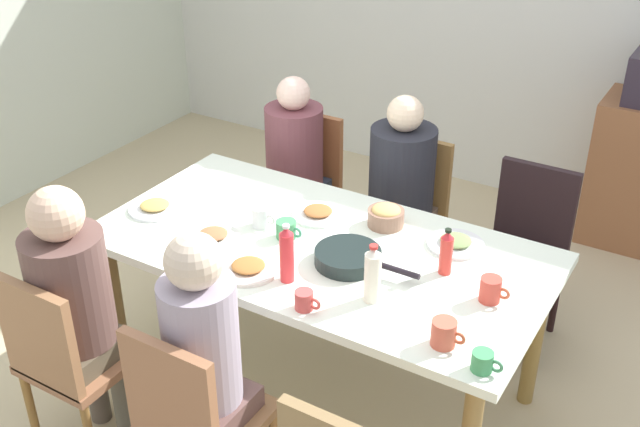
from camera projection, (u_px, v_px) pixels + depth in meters
name	position (u px, v px, depth m)	size (l,w,h in m)	color
ground_plane	(320.00, 383.00, 3.64)	(6.56, 6.56, 0.00)	tan
dining_table	(320.00, 260.00, 3.30)	(1.93, 0.99, 0.77)	white
chair_0	(66.00, 356.00, 3.03)	(0.40, 0.40, 0.90)	brown
person_0	(74.00, 298.00, 2.98)	(0.31, 0.31, 1.22)	brown
chair_1	(406.00, 212.00, 4.04)	(0.40, 0.40, 0.90)	olive
person_1	(400.00, 184.00, 3.88)	(0.33, 0.33, 1.18)	brown
chair_3	(525.00, 245.00, 3.75)	(0.40, 0.40, 0.90)	black
chair_4	(303.00, 184.00, 4.33)	(0.40, 0.40, 0.90)	olive
person_4	(293.00, 159.00, 4.17)	(0.31, 0.31, 1.16)	#253C45
chair_5	(193.00, 417.00, 2.74)	(0.40, 0.40, 0.90)	#895F3D
person_5	(205.00, 356.00, 2.70)	(0.30, 0.30, 1.22)	#504E3C
plate_0	(318.00, 213.00, 3.47)	(0.23, 0.23, 0.04)	white
plate_1	(248.00, 268.00, 3.08)	(0.24, 0.24, 0.04)	silver
plate_2	(155.00, 207.00, 3.52)	(0.24, 0.24, 0.04)	white
plate_3	(213.00, 236.00, 3.29)	(0.23, 0.23, 0.04)	silver
plate_4	(456.00, 243.00, 3.25)	(0.24, 0.24, 0.04)	silver
bowl_0	(386.00, 216.00, 3.38)	(0.16, 0.16, 0.10)	#8F6550
serving_pan	(349.00, 257.00, 3.12)	(0.45, 0.27, 0.06)	black
cup_0	(305.00, 300.00, 2.84)	(0.11, 0.07, 0.08)	#C24744
cup_1	(444.00, 333.00, 2.66)	(0.12, 0.09, 0.10)	#C95640
cup_2	(287.00, 229.00, 3.29)	(0.12, 0.09, 0.08)	#439159
cup_3	(261.00, 216.00, 3.38)	(0.12, 0.08, 0.09)	white
cup_4	(483.00, 362.00, 2.55)	(0.11, 0.07, 0.07)	#3F9357
cup_5	(491.00, 290.00, 2.88)	(0.12, 0.08, 0.10)	#C94336
bottle_0	(373.00, 275.00, 2.86)	(0.06, 0.06, 0.24)	#ECE6CD
bottle_1	(446.00, 253.00, 3.03)	(0.05, 0.05, 0.20)	red
bottle_2	(287.00, 254.00, 2.97)	(0.06, 0.06, 0.25)	red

